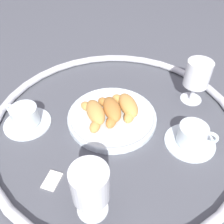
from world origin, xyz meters
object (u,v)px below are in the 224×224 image
(croissant_small, at_px, (111,110))
(croissant_extra, at_px, (94,114))
(coffee_cup_far, at_px, (25,117))
(juice_glass_right, at_px, (198,75))
(coffee_cup_near, at_px, (192,136))
(sugar_packet, at_px, (52,180))
(pastry_plate, at_px, (112,117))
(croissant_large, at_px, (127,106))
(juice_glass_left, at_px, (90,186))

(croissant_small, bearing_deg, croissant_extra, 116.72)
(coffee_cup_far, xyz_separation_m, juice_glass_right, (0.17, -0.49, 0.07))
(croissant_small, distance_m, coffee_cup_near, 0.23)
(coffee_cup_near, xyz_separation_m, juice_glass_right, (0.19, -0.02, 0.07))
(coffee_cup_far, relative_size, sugar_packet, 2.72)
(pastry_plate, height_order, croissant_large, croissant_large)
(coffee_cup_far, height_order, juice_glass_left, juice_glass_left)
(coffee_cup_near, bearing_deg, croissant_large, 64.79)
(juice_glass_left, bearing_deg, croissant_extra, 9.04)
(coffee_cup_near, distance_m, coffee_cup_far, 0.47)
(pastry_plate, distance_m, croissant_small, 0.03)
(croissant_extra, xyz_separation_m, juice_glass_right, (0.15, -0.29, 0.05))
(coffee_cup_far, bearing_deg, croissant_extra, -82.84)
(juice_glass_right, bearing_deg, croissant_small, 116.97)
(pastry_plate, height_order, coffee_cup_far, coffee_cup_far)
(croissant_small, xyz_separation_m, coffee_cup_near, (-0.06, -0.22, -0.01))
(croissant_large, distance_m, juice_glass_right, 0.23)
(croissant_large, relative_size, sugar_packet, 2.49)
(croissant_extra, xyz_separation_m, coffee_cup_far, (-0.02, 0.20, -0.01))
(pastry_plate, xyz_separation_m, croissant_extra, (-0.02, 0.05, 0.03))
(croissant_large, relative_size, croissant_small, 0.98)
(juice_glass_right, bearing_deg, sugar_packet, 134.11)
(coffee_cup_near, xyz_separation_m, juice_glass_left, (-0.21, 0.23, 0.07))
(croissant_extra, relative_size, sugar_packet, 2.47)
(croissant_large, height_order, coffee_cup_far, croissant_large)
(coffee_cup_near, relative_size, juice_glass_left, 0.97)
(croissant_large, bearing_deg, sugar_packet, 147.26)
(croissant_small, relative_size, sugar_packet, 2.55)
(croissant_large, xyz_separation_m, croissant_extra, (-0.04, 0.09, 0.00))
(croissant_extra, height_order, sugar_packet, croissant_extra)
(croissant_small, height_order, coffee_cup_far, croissant_small)
(pastry_plate, relative_size, coffee_cup_near, 1.93)
(sugar_packet, bearing_deg, croissant_small, -15.98)
(coffee_cup_near, height_order, coffee_cup_far, same)
(croissant_extra, height_order, coffee_cup_far, croissant_extra)
(coffee_cup_near, bearing_deg, croissant_extra, 81.57)
(croissant_large, height_order, juice_glass_left, juice_glass_left)
(pastry_plate, bearing_deg, sugar_packet, 152.74)
(sugar_packet, bearing_deg, coffee_cup_far, 47.25)
(sugar_packet, bearing_deg, pastry_plate, -16.47)
(croissant_large, height_order, croissant_small, same)
(juice_glass_right, bearing_deg, croissant_extra, 116.93)
(sugar_packet, bearing_deg, coffee_cup_near, -53.83)
(croissant_large, xyz_separation_m, croissant_small, (-0.02, 0.04, 0.00))
(croissant_large, xyz_separation_m, sugar_packet, (-0.24, 0.16, -0.04))
(pastry_plate, height_order, coffee_cup_near, coffee_cup_near)
(coffee_cup_far, bearing_deg, juice_glass_left, -134.07)
(coffee_cup_near, bearing_deg, juice_glass_left, 133.10)
(croissant_small, xyz_separation_m, croissant_extra, (-0.02, 0.04, 0.00))
(croissant_small, xyz_separation_m, coffee_cup_far, (-0.05, 0.24, -0.01))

